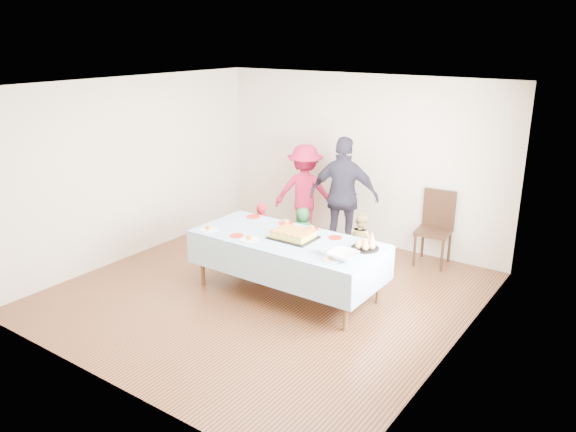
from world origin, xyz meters
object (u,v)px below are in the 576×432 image
object	(u,v)px
party_table	(287,242)
birthday_cake	(293,235)
dining_chair	(436,223)
adult_left	(305,192)

from	to	relation	value
party_table	birthday_cake	bearing A→B (deg)	24.56
birthday_cake	dining_chair	world-z (taller)	dining_chair
dining_chair	adult_left	bearing A→B (deg)	-179.55
party_table	adult_left	size ratio (longest dim) A/B	1.58
adult_left	party_table	bearing A→B (deg)	93.43
party_table	adult_left	distance (m)	2.16
party_table	dining_chair	size ratio (longest dim) A/B	2.28
birthday_cake	adult_left	world-z (taller)	adult_left
birthday_cake	dining_chair	distance (m)	2.39
birthday_cake	adult_left	bearing A→B (deg)	119.42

